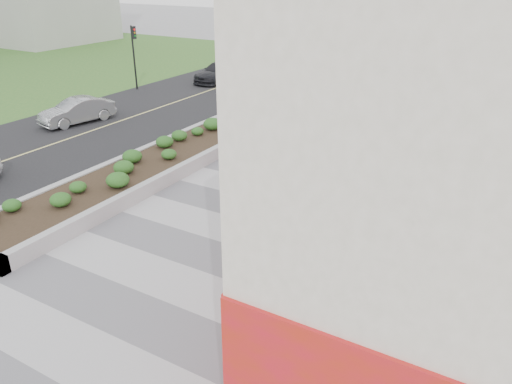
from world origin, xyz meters
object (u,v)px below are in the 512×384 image
traffic_signal_near (257,59)px  car_silver (77,111)px  planter (169,155)px  skateboarder (307,191)px  car_dark (219,72)px  traffic_signal_far (134,48)px

traffic_signal_near → car_silver: traffic_signal_near is taller
planter → skateboarder: 7.06m
planter → traffic_signal_near: bearing=99.3°
skateboarder → car_silver: bearing=166.6°
car_silver → car_dark: bearing=99.3°
traffic_signal_near → traffic_signal_far: 9.21m
planter → car_dark: size_ratio=3.85×
skateboarder → car_dark: (-14.51, 16.13, -0.09)m
traffic_signal_near → skateboarder: 14.65m
car_silver → skateboarder: bearing=-0.7°
traffic_signal_near → skateboarder: bearing=-53.3°
car_silver → car_dark: car_dark is taller
traffic_signal_far → traffic_signal_near: bearing=3.1°
planter → traffic_signal_far: size_ratio=4.29×
traffic_signal_far → skateboarder: (17.88, -11.13, -1.99)m
planter → car_dark: car_dark is taller
skateboarder → car_silver: 15.57m
traffic_signal_near → traffic_signal_far: bearing=-176.9°
traffic_signal_far → car_silver: bearing=-70.4°
traffic_signal_far → car_dark: (3.37, 5.00, -2.08)m
planter → car_silver: 8.55m
traffic_signal_far → skateboarder: bearing=-31.9°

